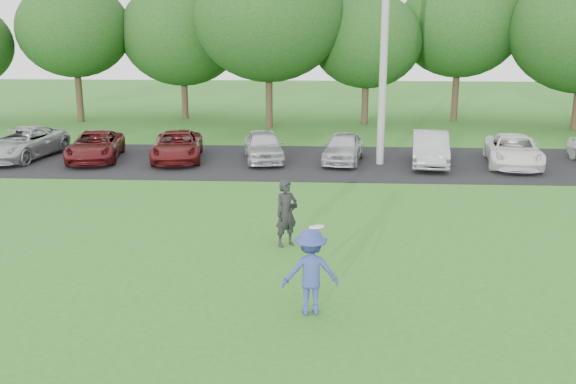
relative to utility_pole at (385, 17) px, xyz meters
name	(u,v)px	position (x,y,z in m)	size (l,w,h in m)	color
ground	(278,303)	(-2.99, -12.78, -5.46)	(100.00, 100.00, 0.00)	#297220
parking_lot	(302,162)	(-2.99, 0.22, -5.44)	(32.00, 6.50, 0.03)	black
utility_pole	(385,17)	(0.00, 0.00, 0.00)	(0.28, 0.28, 10.91)	gray
frisbee_player	(311,272)	(-2.36, -13.16, -4.64)	(1.13, 0.77, 1.81)	#313F8B
camera_bystander	(286,213)	(-3.02, -9.44, -4.64)	(0.71, 0.67, 1.63)	black
parked_cars	(271,147)	(-4.18, 0.22, -4.85)	(30.58, 4.65, 1.25)	silver
tree_row	(338,30)	(-1.48, 9.98, -0.55)	(42.39, 9.85, 8.64)	#38281C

